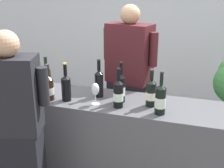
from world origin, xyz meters
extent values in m
cube|color=silver|center=(0.00, 2.60, 1.40)|extent=(8.00, 0.10, 2.80)
cube|color=#4C4C51|center=(0.00, 0.00, 0.47)|extent=(2.08, 0.53, 0.94)
cylinder|color=black|center=(0.18, -0.12, 1.05)|extent=(0.08, 0.08, 0.20)
cone|color=black|center=(0.18, -0.12, 1.16)|extent=(0.08, 0.08, 0.03)
cylinder|color=black|center=(0.18, -0.12, 1.22)|extent=(0.03, 0.03, 0.08)
cylinder|color=black|center=(0.18, -0.12, 1.27)|extent=(0.03, 0.03, 0.01)
cylinder|color=silver|center=(0.18, -0.12, 1.04)|extent=(0.08, 0.08, 0.07)
cylinder|color=black|center=(-0.56, 0.04, 1.05)|extent=(0.08, 0.08, 0.21)
cone|color=black|center=(-0.56, 0.04, 1.17)|extent=(0.08, 0.08, 0.03)
cylinder|color=black|center=(-0.56, 0.04, 1.22)|extent=(0.03, 0.03, 0.08)
cylinder|color=#333338|center=(-0.56, 0.04, 1.27)|extent=(0.03, 0.03, 0.01)
cylinder|color=black|center=(-0.05, 0.05, 1.05)|extent=(0.08, 0.08, 0.21)
cone|color=black|center=(-0.05, 0.05, 1.17)|extent=(0.08, 0.08, 0.03)
cylinder|color=black|center=(-0.05, 0.05, 1.23)|extent=(0.03, 0.03, 0.09)
cylinder|color=#333338|center=(-0.05, 0.05, 1.28)|extent=(0.03, 0.03, 0.01)
cylinder|color=black|center=(0.17, 0.00, 1.05)|extent=(0.07, 0.07, 0.21)
cone|color=black|center=(0.17, 0.00, 1.18)|extent=(0.07, 0.07, 0.04)
cylinder|color=black|center=(0.17, 0.00, 1.24)|extent=(0.03, 0.03, 0.08)
cylinder|color=black|center=(0.17, 0.00, 1.29)|extent=(0.03, 0.03, 0.01)
cylinder|color=silver|center=(0.17, 0.00, 1.04)|extent=(0.07, 0.07, 0.08)
cylinder|color=black|center=(-0.56, -0.13, 1.04)|extent=(0.08, 0.08, 0.19)
cone|color=black|center=(-0.56, -0.13, 1.15)|extent=(0.08, 0.08, 0.04)
cylinder|color=black|center=(-0.56, -0.13, 1.21)|extent=(0.03, 0.03, 0.07)
cylinder|color=maroon|center=(-0.56, -0.13, 1.25)|extent=(0.03, 0.03, 0.01)
cylinder|color=silver|center=(-0.56, -0.13, 1.03)|extent=(0.08, 0.08, 0.06)
cylinder|color=black|center=(0.43, -0.01, 1.04)|extent=(0.08, 0.08, 0.20)
cone|color=black|center=(0.43, -0.01, 1.16)|extent=(0.08, 0.08, 0.03)
cylinder|color=black|center=(0.43, -0.01, 1.21)|extent=(0.03, 0.03, 0.07)
cylinder|color=#333338|center=(0.43, -0.01, 1.25)|extent=(0.03, 0.03, 0.01)
cylinder|color=#F1EACC|center=(0.43, -0.01, 1.03)|extent=(0.08, 0.08, 0.07)
cylinder|color=black|center=(-0.43, -0.15, 1.04)|extent=(0.08, 0.08, 0.18)
cone|color=black|center=(-0.43, -0.15, 1.15)|extent=(0.08, 0.08, 0.03)
cylinder|color=black|center=(-0.43, -0.15, 1.21)|extent=(0.03, 0.03, 0.09)
cylinder|color=#333338|center=(-0.43, -0.15, 1.26)|extent=(0.03, 0.03, 0.01)
cylinder|color=silver|center=(-0.43, -0.15, 1.03)|extent=(0.09, 0.09, 0.06)
cylinder|color=black|center=(0.52, -0.14, 1.05)|extent=(0.08, 0.08, 0.21)
cone|color=black|center=(0.52, -0.14, 1.17)|extent=(0.08, 0.08, 0.03)
cylinder|color=black|center=(0.52, -0.14, 1.23)|extent=(0.03, 0.03, 0.09)
cylinder|color=#333338|center=(0.52, -0.14, 1.28)|extent=(0.03, 0.03, 0.01)
cylinder|color=silver|center=(0.52, -0.14, 1.04)|extent=(0.08, 0.08, 0.08)
cylinder|color=black|center=(-0.28, -0.12, 1.04)|extent=(0.08, 0.08, 0.20)
cone|color=black|center=(-0.28, -0.12, 1.15)|extent=(0.08, 0.08, 0.03)
cylinder|color=black|center=(-0.28, -0.12, 1.22)|extent=(0.03, 0.03, 0.10)
cylinder|color=#B79333|center=(-0.28, -0.12, 1.27)|extent=(0.03, 0.03, 0.01)
cylinder|color=silver|center=(-0.02, -0.12, 0.95)|extent=(0.07, 0.07, 0.00)
cylinder|color=silver|center=(-0.02, -0.12, 0.99)|extent=(0.01, 0.01, 0.08)
ellipsoid|color=silver|center=(-0.02, -0.12, 1.08)|extent=(0.06, 0.06, 0.10)
ellipsoid|color=maroon|center=(-0.02, -0.12, 1.06)|extent=(0.05, 0.05, 0.04)
cube|color=black|center=(0.10, 0.54, 0.47)|extent=(0.44, 0.33, 0.94)
cube|color=#47191E|center=(0.10, 0.54, 1.24)|extent=(0.49, 0.34, 0.59)
sphere|color=tan|center=(0.10, 0.54, 1.62)|extent=(0.19, 0.19, 0.19)
cylinder|color=#47191E|center=(0.35, 0.47, 1.31)|extent=(0.08, 0.08, 0.33)
cylinder|color=#47191E|center=(-0.15, 0.60, 1.31)|extent=(0.08, 0.08, 0.33)
cube|color=black|center=(-0.48, -0.58, 1.14)|extent=(0.44, 0.34, 0.57)
sphere|color=tan|center=(-0.48, -0.58, 1.52)|extent=(0.19, 0.19, 0.19)
cylinder|color=black|center=(-0.26, -0.51, 1.21)|extent=(0.08, 0.08, 0.28)
camera|label=1|loc=(0.79, -2.20, 1.91)|focal=46.32mm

